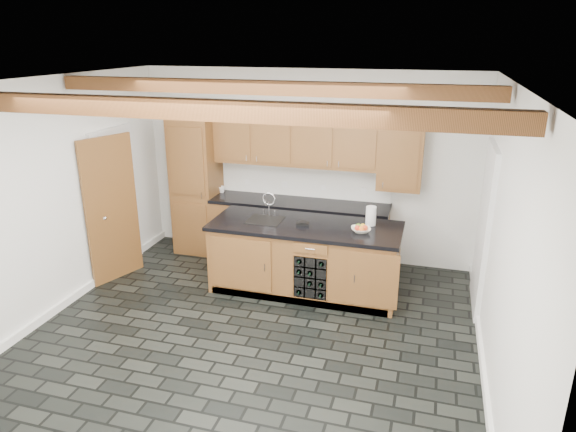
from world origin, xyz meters
name	(u,v)px	position (x,y,z in m)	size (l,w,h in m)	color
ground	(251,337)	(0.00, 0.00, 0.00)	(5.00, 5.00, 0.00)	black
room_shell	(256,194)	(-0.09, 0.53, 1.53)	(5.01, 5.00, 5.00)	white
back_cabinetry	(277,196)	(-0.38, 2.24, 0.98)	(3.65, 0.62, 2.20)	brown
island	(305,258)	(0.31, 1.28, 0.46)	(2.48, 0.96, 0.93)	brown
faucet	(266,217)	(-0.25, 1.33, 0.96)	(0.45, 0.40, 0.34)	black
kitchen_scale	(303,223)	(0.27, 1.26, 0.95)	(0.18, 0.12, 0.05)	black
fruit_bowl	(361,230)	(1.03, 1.22, 0.96)	(0.24, 0.24, 0.06)	white
fruit_cluster	(361,227)	(1.03, 1.22, 0.99)	(0.16, 0.17, 0.07)	red
paper_towel	(371,216)	(1.11, 1.51, 1.05)	(0.13, 0.13, 0.25)	white
mug	(222,189)	(-1.30, 2.33, 0.98)	(0.10, 0.10, 0.10)	white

